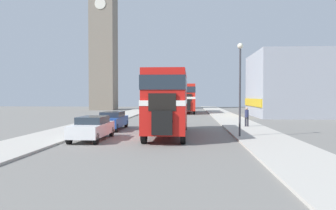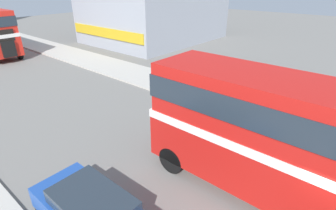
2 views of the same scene
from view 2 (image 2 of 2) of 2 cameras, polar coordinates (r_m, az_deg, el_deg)
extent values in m
cube|color=red|center=(9.23, 24.18, -12.78)|extent=(2.46, 9.34, 1.62)
cube|color=white|center=(8.71, 25.30, -7.77)|extent=(2.49, 9.38, 0.29)
cube|color=red|center=(8.24, 26.62, -1.70)|extent=(2.41, 9.15, 1.77)
cube|color=#232D38|center=(8.20, 26.73, -1.15)|extent=(2.49, 9.24, 0.80)
cylinder|color=black|center=(10.18, 0.89, -11.80)|extent=(0.28, 1.07, 1.07)
cylinder|color=black|center=(11.65, 7.77, -6.74)|extent=(0.28, 1.07, 1.07)
cube|color=black|center=(27.24, -31.32, 10.31)|extent=(1.12, 0.20, 1.37)
cube|color=black|center=(27.17, -31.99, 12.68)|extent=(1.49, 0.12, 1.00)
cylinder|color=black|center=(28.63, -29.63, 9.71)|extent=(0.28, 1.07, 1.07)
cube|color=#232D38|center=(7.93, -16.18, -19.60)|extent=(1.49, 2.41, 0.42)
cylinder|color=black|center=(9.89, -17.67, -16.13)|extent=(0.20, 0.64, 0.64)
cylinder|color=#282833|center=(16.45, 11.61, 2.76)|extent=(0.14, 0.14, 0.77)
cylinder|color=#282833|center=(16.59, 11.91, 2.94)|extent=(0.14, 0.14, 0.77)
cylinder|color=navy|center=(16.28, 11.98, 5.08)|extent=(0.32, 0.32, 0.61)
sphere|color=tan|center=(16.14, 12.11, 6.44)|extent=(0.21, 0.21, 0.21)
cube|color=#999EA8|center=(33.74, -2.91, 20.97)|extent=(15.01, 11.71, 8.22)
cube|color=gold|center=(28.98, -13.40, 15.04)|extent=(0.12, 11.13, 0.99)
camera|label=1|loc=(22.69, 100.99, -16.42)|focal=35.00mm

